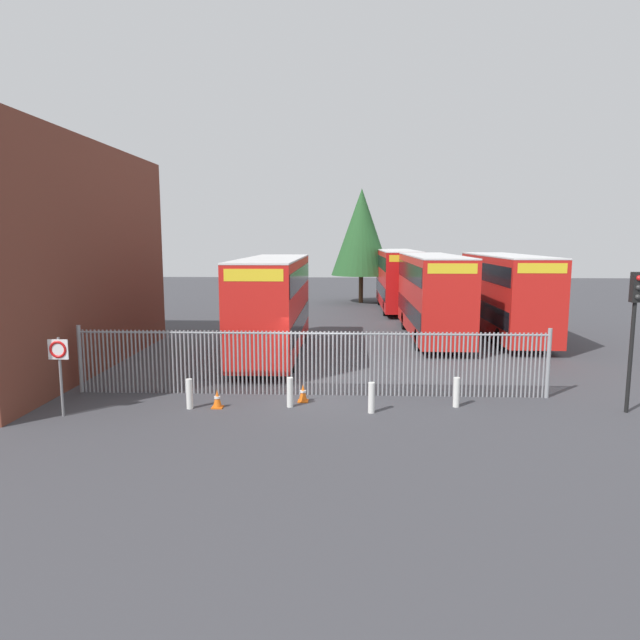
# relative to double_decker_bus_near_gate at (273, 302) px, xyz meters

# --- Properties ---
(ground_plane) EXTENTS (100.00, 100.00, 0.00)m
(ground_plane) POSITION_rel_double_decker_bus_near_gate_xyz_m (2.23, 1.44, -2.42)
(ground_plane) COLOR #3D3D42
(palisade_fence) EXTENTS (16.01, 0.14, 2.35)m
(palisade_fence) POSITION_rel_double_decker_bus_near_gate_xyz_m (2.07, -6.56, -1.24)
(palisade_fence) COLOR gray
(palisade_fence) RESTS_ON ground
(double_decker_bus_near_gate) EXTENTS (2.54, 10.81, 4.42)m
(double_decker_bus_near_gate) POSITION_rel_double_decker_bus_near_gate_xyz_m (0.00, 0.00, 0.00)
(double_decker_bus_near_gate) COLOR red
(double_decker_bus_near_gate) RESTS_ON ground
(double_decker_bus_behind_fence_left) EXTENTS (2.54, 10.81, 4.42)m
(double_decker_bus_behind_fence_left) POSITION_rel_double_decker_bus_near_gate_xyz_m (11.79, 5.11, 0.00)
(double_decker_bus_behind_fence_left) COLOR red
(double_decker_bus_behind_fence_left) RESTS_ON ground
(double_decker_bus_behind_fence_right) EXTENTS (2.54, 10.81, 4.42)m
(double_decker_bus_behind_fence_right) POSITION_rel_double_decker_bus_near_gate_xyz_m (7.84, 4.67, 0.00)
(double_decker_bus_behind_fence_right) COLOR red
(double_decker_bus_behind_fence_right) RESTS_ON ground
(double_decker_bus_far_back) EXTENTS (2.54, 10.81, 4.42)m
(double_decker_bus_far_back) POSITION_rel_double_decker_bus_near_gate_xyz_m (7.14, 16.75, 0.00)
(double_decker_bus_far_back) COLOR red
(double_decker_bus_far_back) RESTS_ON ground
(bollard_near_left) EXTENTS (0.20, 0.20, 0.95)m
(bollard_near_left) POSITION_rel_double_decker_bus_near_gate_xyz_m (-1.61, -8.29, -1.95)
(bollard_near_left) COLOR silver
(bollard_near_left) RESTS_ON ground
(bollard_center_front) EXTENTS (0.20, 0.20, 0.95)m
(bollard_center_front) POSITION_rel_double_decker_bus_near_gate_xyz_m (1.52, -7.97, -1.95)
(bollard_center_front) COLOR silver
(bollard_center_front) RESTS_ON ground
(bollard_near_right) EXTENTS (0.20, 0.20, 0.95)m
(bollard_near_right) POSITION_rel_double_decker_bus_near_gate_xyz_m (4.06, -8.48, -1.95)
(bollard_near_right) COLOR silver
(bollard_near_right) RESTS_ON ground
(bollard_far_right) EXTENTS (0.20, 0.20, 0.95)m
(bollard_far_right) POSITION_rel_double_decker_bus_near_gate_xyz_m (6.77, -7.74, -1.95)
(bollard_far_right) COLOR silver
(bollard_far_right) RESTS_ON ground
(traffic_cone_by_gate) EXTENTS (0.34, 0.34, 0.59)m
(traffic_cone_by_gate) POSITION_rel_double_decker_bus_near_gate_xyz_m (-0.76, -8.17, -2.13)
(traffic_cone_by_gate) COLOR orange
(traffic_cone_by_gate) RESTS_ON ground
(traffic_cone_mid_forecourt) EXTENTS (0.34, 0.34, 0.59)m
(traffic_cone_mid_forecourt) POSITION_rel_double_decker_bus_near_gate_xyz_m (1.88, -7.37, -2.13)
(traffic_cone_mid_forecourt) COLOR orange
(traffic_cone_mid_forecourt) RESTS_ON ground
(speed_limit_sign_post) EXTENTS (0.60, 0.14, 2.40)m
(speed_limit_sign_post) POSITION_rel_double_decker_bus_near_gate_xyz_m (-5.20, -9.24, -0.65)
(speed_limit_sign_post) COLOR slate
(speed_limit_sign_post) RESTS_ON ground
(traffic_light_kerbside) EXTENTS (0.28, 0.33, 4.30)m
(traffic_light_kerbside) POSITION_rel_double_decker_bus_near_gate_xyz_m (11.88, -8.09, 0.56)
(traffic_light_kerbside) COLOR black
(traffic_light_kerbside) RESTS_ON ground
(tree_tall_back) EXTENTS (4.88, 4.88, 9.26)m
(tree_tall_back) POSITION_rel_double_decker_bus_near_gate_xyz_m (4.57, 21.30, 3.34)
(tree_tall_back) COLOR #4C3823
(tree_tall_back) RESTS_ON ground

